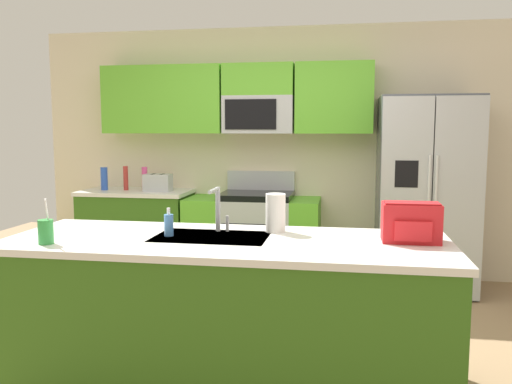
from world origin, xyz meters
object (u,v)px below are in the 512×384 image
at_px(soap_dispenser, 169,225).
at_px(backpack, 411,222).
at_px(range_oven, 253,237).
at_px(pepper_mill, 126,178).
at_px(sink_faucet, 218,205).
at_px(toaster, 158,183).
at_px(drink_cup_green, 46,232).
at_px(bottle_blue, 104,179).
at_px(refrigerator, 426,194).
at_px(bottle_pink, 145,178).
at_px(paper_towel_roll, 276,213).

bearing_deg(soap_dispenser, backpack, 2.72).
height_order(range_oven, backpack, backpack).
distance_m(pepper_mill, sink_faucet, 2.59).
relative_size(toaster, drink_cup_green, 1.09).
distance_m(toaster, bottle_blue, 0.61).
xyz_separation_m(drink_cup_green, backpack, (2.02, 0.40, 0.05)).
bearing_deg(refrigerator, bottle_pink, 177.56).
height_order(pepper_mill, paper_towel_roll, pepper_mill).
xyz_separation_m(sink_faucet, soap_dispenser, (-0.26, -0.17, -0.10)).
bearing_deg(sink_faucet, bottle_pink, 121.72).
relative_size(range_oven, backpack, 4.25).
bearing_deg(drink_cup_green, sink_faucet, 29.99).
bearing_deg(pepper_mill, toaster, -7.60).
xyz_separation_m(drink_cup_green, paper_towel_roll, (1.22, 0.57, 0.05)).
xyz_separation_m(refrigerator, soap_dispenser, (-1.80, -2.19, 0.04)).
distance_m(range_oven, drink_cup_green, 2.75).
height_order(toaster, drink_cup_green, drink_cup_green).
relative_size(bottle_pink, backpack, 0.76).
xyz_separation_m(range_oven, soap_dispenser, (-0.12, -2.26, 0.53)).
distance_m(pepper_mill, bottle_blue, 0.23).
distance_m(toaster, pepper_mill, 0.38).
bearing_deg(bottle_pink, soap_dispenser, -65.27).
distance_m(toaster, soap_dispenser, 2.38).
bearing_deg(soap_dispenser, pepper_mill, 119.06).
xyz_separation_m(toaster, bottle_blue, (-0.61, 0.03, 0.03)).
bearing_deg(bottle_blue, paper_towel_roll, -43.59).
bearing_deg(bottle_blue, pepper_mill, 6.03).
height_order(toaster, bottle_blue, bottle_blue).
bearing_deg(pepper_mill, paper_towel_roll, -47.27).
xyz_separation_m(soap_dispenser, backpack, (1.41, 0.07, 0.05)).
xyz_separation_m(range_oven, paper_towel_roll, (0.50, -2.03, 0.58)).
bearing_deg(toaster, bottle_blue, 177.59).
relative_size(range_oven, soap_dispenser, 8.00).
height_order(refrigerator, sink_faucet, refrigerator).
xyz_separation_m(refrigerator, bottle_pink, (-2.87, 0.12, 0.10)).
relative_size(refrigerator, pepper_mill, 7.28).
height_order(sink_faucet, paper_towel_roll, sink_faucet).
relative_size(bottle_blue, drink_cup_green, 0.94).
xyz_separation_m(paper_towel_roll, backpack, (0.80, -0.17, -0.00)).
bearing_deg(backpack, bottle_blue, 143.23).
height_order(refrigerator, backpack, refrigerator).
bearing_deg(sink_faucet, backpack, -4.88).
distance_m(range_oven, toaster, 1.14).
distance_m(bottle_blue, soap_dispenser, 2.69).
height_order(refrigerator, toaster, refrigerator).
height_order(sink_faucet, soap_dispenser, sink_faucet).
xyz_separation_m(range_oven, toaster, (-1.00, -0.05, 0.55)).
xyz_separation_m(bottle_pink, drink_cup_green, (0.46, -2.65, -0.05)).
distance_m(bottle_blue, backpack, 3.62).
distance_m(bottle_pink, backpack, 3.35).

